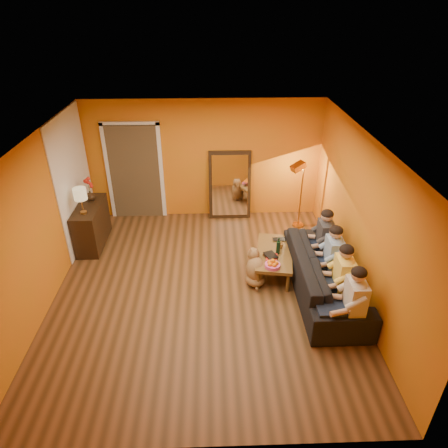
{
  "coord_description": "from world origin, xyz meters",
  "views": [
    {
      "loc": [
        0.15,
        -5.37,
        4.37
      ],
      "look_at": [
        0.35,
        0.5,
        1.0
      ],
      "focal_mm": 32.0,
      "sensor_mm": 36.0,
      "label": 1
    }
  ],
  "objects_px": {
    "tumbler": "(280,246)",
    "sofa": "(325,274)",
    "dog": "(256,267)",
    "person_far_left": "(354,303)",
    "sideboard": "(92,225)",
    "person_mid_left": "(343,279)",
    "floor_lamp": "(301,196)",
    "vase": "(90,196)",
    "wine_bottle": "(278,246)",
    "table_lamp": "(81,201)",
    "coffee_table": "(274,262)",
    "mirror_frame": "(230,185)",
    "person_mid_right": "(333,259)",
    "laptop": "(281,241)",
    "person_far_right": "(325,241)"
  },
  "relations": [
    {
      "from": "person_mid_left",
      "to": "table_lamp",
      "type": "bearing_deg",
      "value": 157.32
    },
    {
      "from": "sideboard",
      "to": "laptop",
      "type": "xyz_separation_m",
      "value": [
        3.67,
        -0.71,
        0.01
      ]
    },
    {
      "from": "mirror_frame",
      "to": "person_far_left",
      "type": "bearing_deg",
      "value": -67.19
    },
    {
      "from": "floor_lamp",
      "to": "person_mid_right",
      "type": "height_order",
      "value": "floor_lamp"
    },
    {
      "from": "person_far_left",
      "to": "dog",
      "type": "bearing_deg",
      "value": 133.75
    },
    {
      "from": "sideboard",
      "to": "person_far_left",
      "type": "relative_size",
      "value": 0.97
    },
    {
      "from": "wine_bottle",
      "to": "vase",
      "type": "xyz_separation_m",
      "value": [
        -3.54,
        1.36,
        0.37
      ]
    },
    {
      "from": "person_mid_right",
      "to": "person_far_right",
      "type": "relative_size",
      "value": 1.0
    },
    {
      "from": "table_lamp",
      "to": "person_far_right",
      "type": "xyz_separation_m",
      "value": [
        4.37,
        -0.73,
        -0.49
      ]
    },
    {
      "from": "mirror_frame",
      "to": "tumbler",
      "type": "height_order",
      "value": "mirror_frame"
    },
    {
      "from": "person_mid_right",
      "to": "coffee_table",
      "type": "bearing_deg",
      "value": 149.86
    },
    {
      "from": "tumbler",
      "to": "person_far_left",
      "type": "bearing_deg",
      "value": -66.24
    },
    {
      "from": "person_far_left",
      "to": "tumbler",
      "type": "bearing_deg",
      "value": 113.76
    },
    {
      "from": "mirror_frame",
      "to": "person_mid_left",
      "type": "xyz_separation_m",
      "value": [
        1.58,
        -3.21,
        -0.15
      ]
    },
    {
      "from": "mirror_frame",
      "to": "wine_bottle",
      "type": "bearing_deg",
      "value": -71.18
    },
    {
      "from": "sideboard",
      "to": "dog",
      "type": "relative_size",
      "value": 1.85
    },
    {
      "from": "person_mid_right",
      "to": "person_far_right",
      "type": "distance_m",
      "value": 0.55
    },
    {
      "from": "floor_lamp",
      "to": "dog",
      "type": "height_order",
      "value": "floor_lamp"
    },
    {
      "from": "sofa",
      "to": "person_mid_right",
      "type": "xyz_separation_m",
      "value": [
        0.13,
        0.1,
        0.25
      ]
    },
    {
      "from": "sideboard",
      "to": "vase",
      "type": "distance_m",
      "value": 0.58
    },
    {
      "from": "vase",
      "to": "sideboard",
      "type": "bearing_deg",
      "value": -90.0
    },
    {
      "from": "person_far_left",
      "to": "vase",
      "type": "relative_size",
      "value": 6.31
    },
    {
      "from": "mirror_frame",
      "to": "coffee_table",
      "type": "bearing_deg",
      "value": -71.98
    },
    {
      "from": "table_lamp",
      "to": "coffee_table",
      "type": "height_order",
      "value": "table_lamp"
    },
    {
      "from": "floor_lamp",
      "to": "person_far_left",
      "type": "height_order",
      "value": "floor_lamp"
    },
    {
      "from": "floor_lamp",
      "to": "vase",
      "type": "distance_m",
      "value": 4.28
    },
    {
      "from": "dog",
      "to": "person_mid_left",
      "type": "bearing_deg",
      "value": -8.3
    },
    {
      "from": "person_far_left",
      "to": "wine_bottle",
      "type": "bearing_deg",
      "value": 118.05
    },
    {
      "from": "person_mid_left",
      "to": "laptop",
      "type": "height_order",
      "value": "person_mid_left"
    },
    {
      "from": "dog",
      "to": "person_far_left",
      "type": "distance_m",
      "value": 1.83
    },
    {
      "from": "tumbler",
      "to": "sofa",
      "type": "bearing_deg",
      "value": -49.19
    },
    {
      "from": "tumbler",
      "to": "vase",
      "type": "xyz_separation_m",
      "value": [
        -3.61,
        1.19,
        0.48
      ]
    },
    {
      "from": "mirror_frame",
      "to": "person_far_right",
      "type": "distance_m",
      "value": 2.64
    },
    {
      "from": "dog",
      "to": "person_mid_left",
      "type": "relative_size",
      "value": 0.52
    },
    {
      "from": "mirror_frame",
      "to": "sideboard",
      "type": "distance_m",
      "value": 3.01
    },
    {
      "from": "mirror_frame",
      "to": "person_far_left",
      "type": "height_order",
      "value": "mirror_frame"
    },
    {
      "from": "table_lamp",
      "to": "sofa",
      "type": "distance_m",
      "value": 4.52
    },
    {
      "from": "floor_lamp",
      "to": "laptop",
      "type": "height_order",
      "value": "floor_lamp"
    },
    {
      "from": "wine_bottle",
      "to": "vase",
      "type": "distance_m",
      "value": 3.81
    },
    {
      "from": "dog",
      "to": "tumbler",
      "type": "bearing_deg",
      "value": 64.23
    },
    {
      "from": "dog",
      "to": "wine_bottle",
      "type": "height_order",
      "value": "wine_bottle"
    },
    {
      "from": "mirror_frame",
      "to": "dog",
      "type": "distance_m",
      "value": 2.51
    },
    {
      "from": "sideboard",
      "to": "person_mid_left",
      "type": "distance_m",
      "value": 4.86
    },
    {
      "from": "person_mid_right",
      "to": "laptop",
      "type": "xyz_separation_m",
      "value": [
        -0.7,
        0.86,
        -0.18
      ]
    },
    {
      "from": "mirror_frame",
      "to": "sofa",
      "type": "bearing_deg",
      "value": -62.25
    },
    {
      "from": "sideboard",
      "to": "table_lamp",
      "type": "relative_size",
      "value": 2.31
    },
    {
      "from": "sofa",
      "to": "dog",
      "type": "relative_size",
      "value": 3.88
    },
    {
      "from": "mirror_frame",
      "to": "floor_lamp",
      "type": "relative_size",
      "value": 1.06
    },
    {
      "from": "mirror_frame",
      "to": "floor_lamp",
      "type": "distance_m",
      "value": 1.56
    },
    {
      "from": "sofa",
      "to": "dog",
      "type": "bearing_deg",
      "value": 74.79
    }
  ]
}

